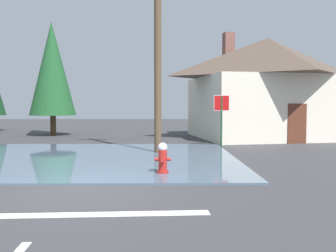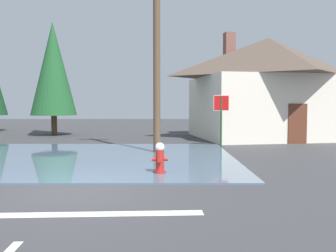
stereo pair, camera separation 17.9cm
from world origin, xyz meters
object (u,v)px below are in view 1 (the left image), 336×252
at_px(utility_pole, 158,30).
at_px(pine_tree_tall_left, 52,69).
at_px(fire_hydrant, 163,159).
at_px(stop_sign_far, 222,110).
at_px(house, 267,86).

height_order(utility_pole, pine_tree_tall_left, utility_pole).
relative_size(fire_hydrant, utility_pole, 0.10).
distance_m(utility_pole, stop_sign_far, 4.85).
xyz_separation_m(fire_hydrant, utility_pole, (-0.22, 4.37, 4.43)).
relative_size(utility_pole, pine_tree_tall_left, 1.32).
bearing_deg(stop_sign_far, pine_tree_tall_left, 147.05).
bearing_deg(pine_tree_tall_left, stop_sign_far, -32.95).
height_order(utility_pole, house, utility_pole).
bearing_deg(utility_pole, stop_sign_far, 37.69).
xyz_separation_m(stop_sign_far, house, (3.41, 4.67, 1.33)).
bearing_deg(pine_tree_tall_left, house, -6.94).
bearing_deg(fire_hydrant, house, 61.63).
bearing_deg(fire_hydrant, pine_tree_tall_left, 118.50).
bearing_deg(stop_sign_far, utility_pole, -142.31).
distance_m(stop_sign_far, house, 5.94).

